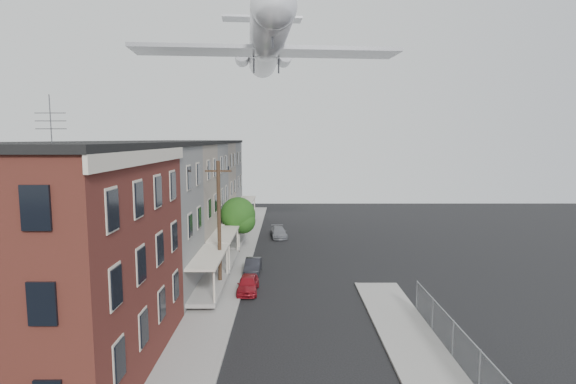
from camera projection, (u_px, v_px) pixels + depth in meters
name	position (u px, v px, depth m)	size (l,w,h in m)	color
sidewalk_left	(232.00, 265.00, 37.37)	(3.00, 62.00, 0.12)	gray
sidewalk_right	(434.00, 379.00, 19.53)	(3.00, 26.00, 0.12)	gray
curb_left	(250.00, 264.00, 37.38)	(0.15, 62.00, 0.14)	gray
curb_right	(401.00, 379.00, 19.52)	(0.15, 26.00, 0.14)	gray
corner_building	(38.00, 259.00, 19.88)	(10.31, 12.30, 12.15)	#3C1B13
row_house_a	(118.00, 221.00, 29.31)	(11.98, 7.00, 10.30)	#60605E
row_house_b	(151.00, 205.00, 36.27)	(11.98, 7.00, 10.30)	#6F6558
row_house_c	(173.00, 195.00, 43.22)	(11.98, 7.00, 10.30)	#60605E
row_house_d	(188.00, 187.00, 50.17)	(11.98, 7.00, 10.30)	#6F6558
row_house_e	(200.00, 181.00, 57.12)	(11.98, 7.00, 10.30)	#60605E
chainlink_fence	(480.00, 371.00, 18.43)	(0.06, 18.06, 1.90)	gray
utility_pole	(219.00, 224.00, 30.87)	(1.80, 0.26, 9.00)	black
street_tree	(239.00, 216.00, 40.87)	(3.22, 3.20, 5.20)	black
car_near	(248.00, 284.00, 30.71)	(1.38, 3.42, 1.16)	maroon
car_mid	(253.00, 266.00, 35.19)	(1.18, 3.40, 1.12)	black
car_far	(279.00, 232.00, 47.86)	(1.55, 3.82, 1.11)	slate
airplane	(266.00, 44.00, 40.49)	(23.03, 26.29, 7.59)	silver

